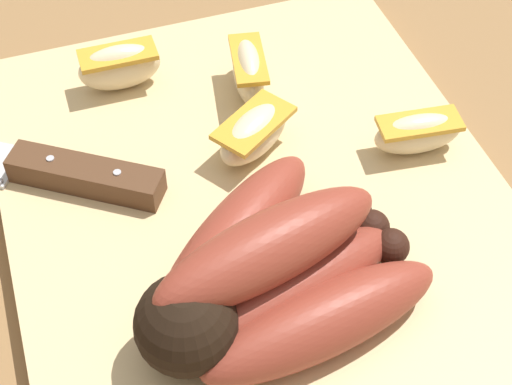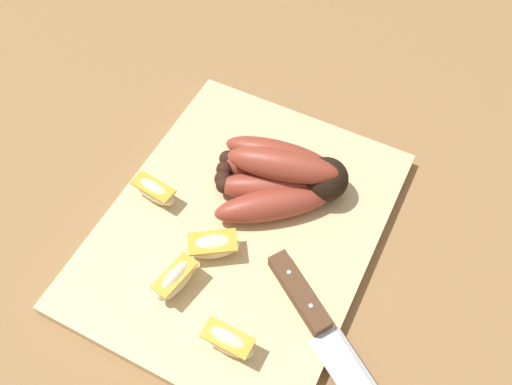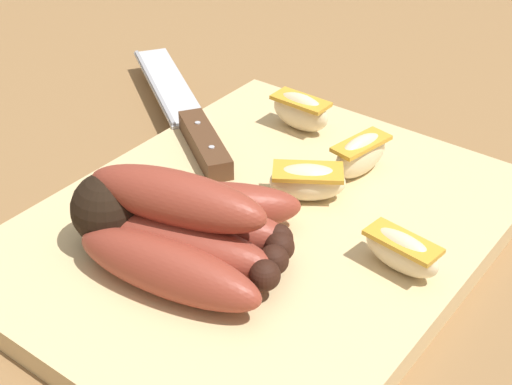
% 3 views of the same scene
% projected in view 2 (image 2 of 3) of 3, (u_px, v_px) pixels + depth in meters
% --- Properties ---
extents(ground_plane, '(6.00, 6.00, 0.00)m').
position_uv_depth(ground_plane, '(254.00, 229.00, 0.69)').
color(ground_plane, olive).
extents(cutting_board, '(0.39, 0.31, 0.02)m').
position_uv_depth(cutting_board, '(241.00, 229.00, 0.68)').
color(cutting_board, '#DBBC84').
rests_on(cutting_board, ground_plane).
extents(banana_bunch, '(0.16, 0.17, 0.07)m').
position_uv_depth(banana_bunch, '(282.00, 177.00, 0.68)').
color(banana_bunch, black).
rests_on(banana_bunch, cutting_board).
extents(chefs_knife, '(0.18, 0.25, 0.02)m').
position_uv_depth(chefs_knife, '(323.00, 330.00, 0.59)').
color(chefs_knife, silver).
rests_on(chefs_knife, cutting_board).
extents(apple_wedge_near, '(0.06, 0.07, 0.03)m').
position_uv_depth(apple_wedge_near, '(213.00, 246.00, 0.63)').
color(apple_wedge_near, beige).
rests_on(apple_wedge_near, cutting_board).
extents(apple_wedge_middle, '(0.03, 0.06, 0.03)m').
position_uv_depth(apple_wedge_middle, '(228.00, 341.00, 0.57)').
color(apple_wedge_middle, beige).
rests_on(apple_wedge_middle, cutting_board).
extents(apple_wedge_far, '(0.06, 0.03, 0.04)m').
position_uv_depth(apple_wedge_far, '(176.00, 279.00, 0.61)').
color(apple_wedge_far, beige).
rests_on(apple_wedge_far, cutting_board).
extents(apple_wedge_extra, '(0.03, 0.06, 0.03)m').
position_uv_depth(apple_wedge_extra, '(154.00, 191.00, 0.68)').
color(apple_wedge_extra, beige).
rests_on(apple_wedge_extra, cutting_board).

